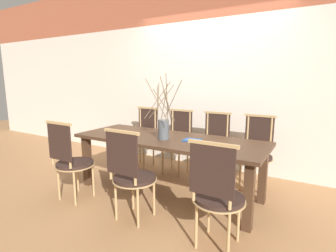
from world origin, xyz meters
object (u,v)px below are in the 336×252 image
Objects in this scene: book_stack at (192,140)px; vase_centerpiece at (163,127)px; chair_near_center at (217,193)px; chair_far_center at (213,145)px; dining_table at (168,145)px.

vase_centerpiece is at bearing -163.71° from book_stack.
chair_near_center is 4.78× the size of book_stack.
book_stack is at bearing 90.70° from chair_far_center.
vase_centerpiece reaches higher than book_stack.
dining_table is at bearing -177.83° from book_stack.
chair_far_center is (-0.60, 1.50, 0.00)m from chair_near_center.
dining_table is 11.72× the size of book_stack.
vase_centerpiece is (-0.33, -0.84, 0.36)m from chair_far_center.
chair_near_center reaches higher than book_stack.
book_stack is (0.34, 0.10, -0.14)m from vase_centerpiece.
chair_far_center reaches higher than book_stack.
chair_far_center is (0.32, 0.75, -0.12)m from dining_table.
book_stack is at bearing 2.17° from dining_table.
chair_near_center is 1.20m from vase_centerpiece.
chair_near_center is at bearing -35.42° from vase_centerpiece.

